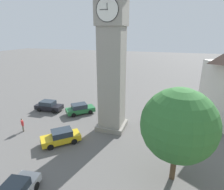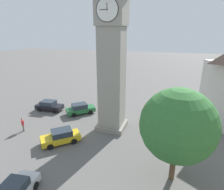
{
  "view_description": "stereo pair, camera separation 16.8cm",
  "coord_description": "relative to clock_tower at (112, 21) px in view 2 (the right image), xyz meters",
  "views": [
    {
      "loc": [
        -6.46,
        20.18,
        11.43
      ],
      "look_at": [
        0.0,
        0.0,
        4.33
      ],
      "focal_mm": 29.97,
      "sensor_mm": 36.0,
      "label": 1
    },
    {
      "loc": [
        -6.62,
        20.13,
        11.43
      ],
      "look_at": [
        0.0,
        0.0,
        4.33
      ],
      "focal_mm": 29.97,
      "sensor_mm": 36.0,
      "label": 2
    }
  ],
  "objects": [
    {
      "name": "ground_plane",
      "position": [
        -0.0,
        -0.0,
        -12.63
      ],
      "size": [
        200.0,
        200.0,
        0.0
      ],
      "primitive_type": "plane",
      "color": "#605E5B"
    },
    {
      "name": "clock_tower",
      "position": [
        0.0,
        0.0,
        0.0
      ],
      "size": [
        4.05,
        4.05,
        21.58
      ],
      "color": "gray",
      "rests_on": "ground"
    },
    {
      "name": "car_blue_kerb",
      "position": [
        4.16,
        5.05,
        -11.86
      ],
      "size": [
        4.17,
        4.05,
        1.53
      ],
      "color": "gold",
      "rests_on": "ground"
    },
    {
      "name": "car_silver_kerb",
      "position": [
        10.91,
        -2.22,
        -11.86
      ],
      "size": [
        4.22,
        1.99,
        1.53
      ],
      "color": "black",
      "rests_on": "ground"
    },
    {
      "name": "car_white_side",
      "position": [
        5.77,
        -2.61,
        -11.86
      ],
      "size": [
        4.18,
        4.04,
        1.53
      ],
      "color": "#236B38",
      "rests_on": "ground"
    },
    {
      "name": "pedestrian",
      "position": [
        9.97,
        4.24,
        -11.62
      ],
      "size": [
        0.5,
        0.37,
        1.69
      ],
      "color": "#706656",
      "rests_on": "ground"
    },
    {
      "name": "tree",
      "position": [
        -7.37,
        6.8,
        -7.74
      ],
      "size": [
        5.7,
        5.7,
        7.74
      ],
      "color": "brown",
      "rests_on": "ground"
    }
  ]
}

